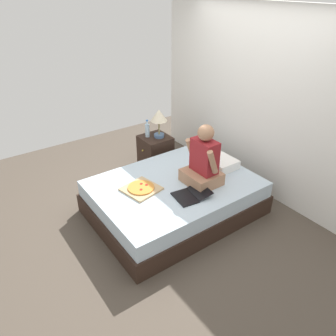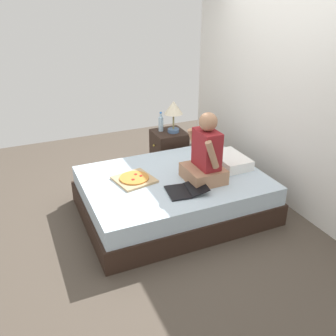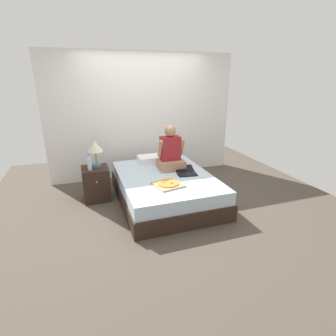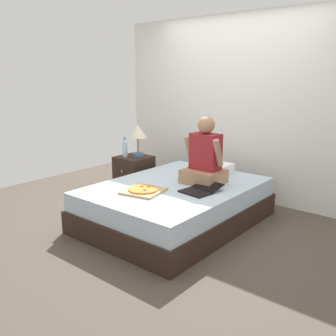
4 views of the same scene
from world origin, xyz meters
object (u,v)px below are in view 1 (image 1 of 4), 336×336
(water_bottle, at_px, (147,130))
(person_seated, at_px, (203,162))
(nightstand_left, at_px, (155,153))
(lamp_on_left_nightstand, at_px, (159,117))
(pizza_box, at_px, (141,189))
(laptop, at_px, (190,195))
(bed, at_px, (174,197))

(water_bottle, xyz_separation_m, person_seated, (1.39, -0.06, 0.07))
(nightstand_left, xyz_separation_m, lamp_on_left_nightstand, (0.04, 0.05, 0.61))
(person_seated, distance_m, pizza_box, 0.83)
(water_bottle, height_order, laptop, water_bottle)
(bed, bearing_deg, pizza_box, -102.46)
(bed, relative_size, person_seated, 2.67)
(lamp_on_left_nightstand, bearing_deg, water_bottle, -130.60)
(person_seated, bearing_deg, laptop, -63.53)
(person_seated, xyz_separation_m, pizza_box, (-0.30, -0.73, -0.27))
(nightstand_left, bearing_deg, laptop, -18.07)
(water_bottle, bearing_deg, bed, -16.22)
(person_seated, height_order, laptop, person_seated)
(person_seated, bearing_deg, nightstand_left, 173.55)
(bed, distance_m, nightstand_left, 1.19)
(nightstand_left, height_order, water_bottle, water_bottle)
(laptop, bearing_deg, pizza_box, -139.50)
(bed, bearing_deg, nightstand_left, 158.54)
(water_bottle, relative_size, laptop, 0.61)
(person_seated, bearing_deg, water_bottle, 177.61)
(bed, xyz_separation_m, nightstand_left, (-1.11, 0.44, 0.06))
(nightstand_left, xyz_separation_m, water_bottle, (-0.08, -0.09, 0.40))
(nightstand_left, xyz_separation_m, pizza_box, (1.01, -0.88, 0.20))
(water_bottle, relative_size, pizza_box, 0.59)
(lamp_on_left_nightstand, bearing_deg, person_seated, -8.87)
(bed, xyz_separation_m, lamp_on_left_nightstand, (-1.07, 0.49, 0.67))
(water_bottle, relative_size, person_seated, 0.35)
(nightstand_left, height_order, pizza_box, nightstand_left)
(pizza_box, bearing_deg, laptop, 40.50)
(bed, distance_m, water_bottle, 1.32)
(lamp_on_left_nightstand, relative_size, laptop, 0.99)
(lamp_on_left_nightstand, distance_m, person_seated, 1.29)
(bed, distance_m, laptop, 0.45)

